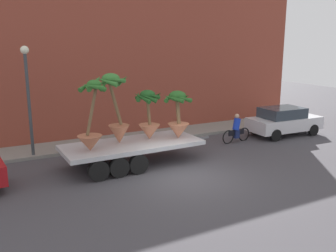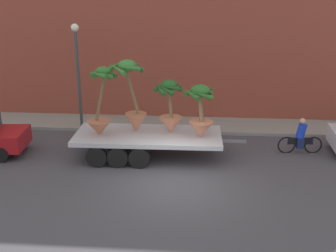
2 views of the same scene
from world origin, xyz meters
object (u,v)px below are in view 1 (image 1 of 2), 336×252
potted_palm_rear (91,124)px  street_lamp (28,87)px  potted_palm_extra (116,112)px  flatbed_trailer (127,148)px  potted_palm_front (149,117)px  parked_car (284,121)px  cyclist (236,130)px  potted_palm_middle (178,116)px

potted_palm_rear → street_lamp: 3.96m
potted_palm_rear → potted_palm_extra: 1.32m
flatbed_trailer → potted_palm_extra: bearing=152.8°
flatbed_trailer → potted_palm_front: 1.66m
potted_palm_extra → parked_car: bearing=3.6°
cyclist → parked_car: bearing=-0.7°
flatbed_trailer → potted_palm_extra: 1.62m
potted_palm_front → parked_car: bearing=4.1°
potted_palm_front → street_lamp: 5.42m
potted_palm_extra → potted_palm_front: bearing=0.5°
cyclist → potted_palm_front: bearing=-173.0°
potted_palm_middle → street_lamp: size_ratio=0.44×
parked_car → flatbed_trailer: bearing=-175.2°
cyclist → street_lamp: street_lamp is taller
potted_palm_extra → flatbed_trailer: bearing=-27.2°
potted_palm_rear → flatbed_trailer: bearing=11.0°
flatbed_trailer → potted_palm_rear: (-1.55, -0.30, 1.27)m
parked_car → cyclist: bearing=179.3°
potted_palm_extra → street_lamp: (-2.97, 2.83, 0.90)m
potted_palm_rear → potted_palm_front: 2.72m
flatbed_trailer → potted_palm_rear: 2.03m
parked_car → potted_palm_extra: bearing=-176.4°
potted_palm_middle → cyclist: size_ratio=1.15×
potted_palm_front → potted_palm_middle: bearing=-20.0°
flatbed_trailer → street_lamp: (-3.34, 3.02, 2.46)m
street_lamp → cyclist: bearing=-12.4°
flatbed_trailer → street_lamp: size_ratio=1.42×
potted_palm_front → potted_palm_extra: size_ratio=0.74×
potted_palm_front → parked_car: size_ratio=0.51×
cyclist → street_lamp: bearing=167.6°
flatbed_trailer → parked_car: bearing=4.8°
potted_palm_middle → street_lamp: (-5.67, 3.26, 1.27)m
potted_palm_middle → cyclist: potted_palm_middle is taller
potted_palm_rear → parked_car: potted_palm_rear is taller
flatbed_trailer → potted_palm_middle: bearing=-5.8°
cyclist → flatbed_trailer: bearing=-172.4°
potted_palm_middle → parked_car: (7.43, 1.06, -1.13)m
potted_palm_rear → potted_palm_front: (2.67, 0.51, -0.06)m
potted_palm_rear → street_lamp: street_lamp is taller
flatbed_trailer → potted_palm_front: bearing=10.3°
potted_palm_front → cyclist: potted_palm_front is taller
potted_palm_extra → cyclist: (6.84, 0.67, -1.67)m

